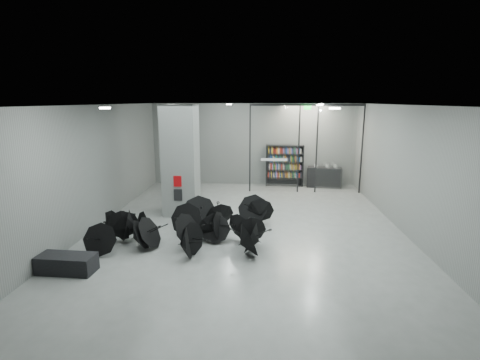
# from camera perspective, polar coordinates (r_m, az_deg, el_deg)

# --- Properties ---
(room) EXTENTS (14.00, 14.02, 4.01)m
(room) POSITION_cam_1_polar(r_m,az_deg,el_deg) (11.06, 1.06, 5.63)
(room) COLOR gray
(room) RESTS_ON ground
(column) EXTENTS (1.20, 1.20, 4.00)m
(column) POSITION_cam_1_polar(r_m,az_deg,el_deg) (13.49, -9.24, 3.07)
(column) COLOR slate
(column) RESTS_ON ground
(fire_cabinet) EXTENTS (0.28, 0.04, 0.38)m
(fire_cabinet) POSITION_cam_1_polar(r_m,az_deg,el_deg) (13.02, -9.74, -0.20)
(fire_cabinet) COLOR #A50A07
(fire_cabinet) RESTS_ON column
(info_panel) EXTENTS (0.30, 0.03, 0.42)m
(info_panel) POSITION_cam_1_polar(r_m,az_deg,el_deg) (13.13, -9.67, -2.33)
(info_panel) COLOR black
(info_panel) RESTS_ON column
(exit_sign) EXTENTS (0.30, 0.06, 0.15)m
(exit_sign) POSITION_cam_1_polar(r_m,az_deg,el_deg) (16.39, 10.52, 11.03)
(exit_sign) COLOR #0CE533
(exit_sign) RESTS_ON room
(glass_partition) EXTENTS (5.06, 0.08, 4.00)m
(glass_partition) POSITION_cam_1_polar(r_m,az_deg,el_deg) (16.70, 10.19, 5.43)
(glass_partition) COLOR silver
(glass_partition) RESTS_ON ground
(bench) EXTENTS (1.41, 0.65, 0.44)m
(bench) POSITION_cam_1_polar(r_m,az_deg,el_deg) (10.10, -25.46, -11.71)
(bench) COLOR black
(bench) RESTS_ON ground
(bookshelf) EXTENTS (1.85, 0.45, 2.02)m
(bookshelf) POSITION_cam_1_polar(r_m,az_deg,el_deg) (18.03, 7.01, 2.26)
(bookshelf) COLOR black
(bookshelf) RESTS_ON ground
(shop_counter) EXTENTS (1.71, 0.88, 0.98)m
(shop_counter) POSITION_cam_1_polar(r_m,az_deg,el_deg) (18.18, 13.03, 0.44)
(shop_counter) COLOR black
(shop_counter) RESTS_ON ground
(umbrella_cluster) EXTENTS (5.41, 4.27, 1.32)m
(umbrella_cluster) POSITION_cam_1_polar(r_m,az_deg,el_deg) (11.10, -7.67, -7.94)
(umbrella_cluster) COLOR black
(umbrella_cluster) RESTS_ON ground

